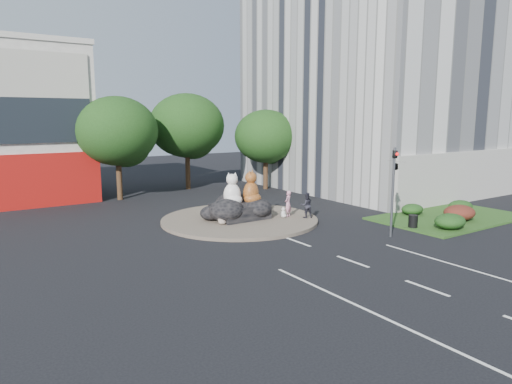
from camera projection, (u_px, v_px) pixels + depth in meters
ground at (353, 262)px, 21.15m from camera, size 120.00×120.00×0.00m
roundabout_island at (240, 220)px, 29.34m from camera, size 10.00×10.00×0.20m
rock_plinth at (240, 211)px, 29.25m from camera, size 3.20×2.60×0.90m
grass_verge at (449, 217)px, 30.17m from camera, size 10.00×6.00×0.12m
tree_left at (118, 134)px, 36.25m from camera, size 6.46×6.46×8.27m
tree_mid at (187, 129)px, 41.68m from camera, size 6.84×6.84×8.76m
tree_right at (266, 139)px, 41.83m from camera, size 5.70×5.70×7.30m
hedge_near_green at (450, 221)px, 26.80m from camera, size 2.00×1.60×0.90m
hedge_red at (459, 213)px, 28.98m from camera, size 2.20×1.76×0.99m
hedge_mid_green at (461, 206)px, 31.60m from camera, size 1.80×1.44×0.81m
hedge_back_green at (412, 209)px, 30.76m from camera, size 1.60×1.28×0.72m
traffic_light at (395, 173)px, 24.98m from camera, size 0.44×1.24×5.00m
street_lamp at (400, 145)px, 33.98m from camera, size 2.34×0.22×8.06m
cat_white at (232, 189)px, 28.67m from camera, size 1.54×1.43×2.12m
cat_tabby at (251, 187)px, 29.13m from camera, size 1.73×1.68×2.20m
kitten_calico at (222, 217)px, 27.57m from camera, size 0.60×0.53×0.93m
kitten_white at (283, 212)px, 29.47m from camera, size 0.55×0.52×0.71m
pedestrian_pink at (288, 204)px, 29.67m from camera, size 0.74×0.68×1.71m
pedestrian_dark at (306, 205)px, 29.32m from camera, size 0.96×0.85×1.64m
litter_bin at (413, 221)px, 27.18m from camera, size 0.64×0.64×0.75m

